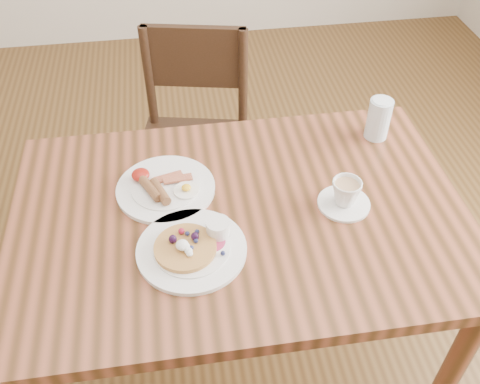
{
  "coord_description": "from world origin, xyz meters",
  "views": [
    {
      "loc": [
        -0.15,
        -0.98,
        1.75
      ],
      "look_at": [
        0.0,
        0.0,
        0.82
      ],
      "focal_mm": 40.0,
      "sensor_mm": 36.0,
      "label": 1
    }
  ],
  "objects": [
    {
      "name": "ground",
      "position": [
        0.0,
        0.0,
        0.0
      ],
      "size": [
        5.0,
        5.0,
        0.0
      ],
      "primitive_type": "plane",
      "color": "#4F3316",
      "rests_on": "ground"
    },
    {
      "name": "dining_table",
      "position": [
        0.0,
        0.0,
        0.65
      ],
      "size": [
        1.2,
        0.8,
        0.75
      ],
      "color": "brown",
      "rests_on": "ground"
    },
    {
      "name": "chair_far",
      "position": [
        -0.07,
        0.68,
        0.49
      ],
      "size": [
        0.5,
        0.5,
        0.88
      ],
      "rotation": [
        0.0,
        0.0,
        2.93
      ],
      "color": "black",
      "rests_on": "ground"
    },
    {
      "name": "pancake_plate",
      "position": [
        -0.13,
        -0.12,
        0.76
      ],
      "size": [
        0.27,
        0.27,
        0.06
      ],
      "color": "white",
      "rests_on": "dining_table"
    },
    {
      "name": "breakfast_plate",
      "position": [
        -0.19,
        0.11,
        0.76
      ],
      "size": [
        0.27,
        0.27,
        0.04
      ],
      "color": "white",
      "rests_on": "dining_table"
    },
    {
      "name": "teacup_saucer",
      "position": [
        0.28,
        -0.02,
        0.79
      ],
      "size": [
        0.14,
        0.14,
        0.08
      ],
      "color": "white",
      "rests_on": "dining_table"
    },
    {
      "name": "water_glass",
      "position": [
        0.46,
        0.26,
        0.81
      ],
      "size": [
        0.07,
        0.07,
        0.13
      ],
      "primitive_type": "cylinder",
      "color": "silver",
      "rests_on": "dining_table"
    }
  ]
}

